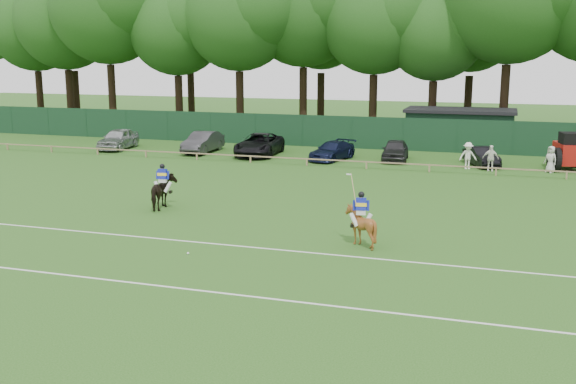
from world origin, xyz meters
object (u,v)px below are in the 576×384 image
at_px(sedan_grey, 203,142).
at_px(utility_shed, 460,128).
at_px(spectator_left, 468,156).
at_px(tractor, 569,152).
at_px(horse_dark, 163,192).
at_px(horse_chestnut, 361,226).
at_px(polo_ball, 188,253).
at_px(hatch_grey, 395,150).
at_px(spectator_right, 551,159).
at_px(suv_black, 259,145).
at_px(estate_black, 481,156).
at_px(sedan_silver, 118,139).
at_px(spectator_mid, 491,158).
at_px(sedan_navy, 332,151).

bearing_deg(sedan_grey, utility_shed, 24.75).
height_order(spectator_left, tractor, tractor).
xyz_separation_m(horse_dark, sedan_grey, (-6.07, 17.55, -0.04)).
distance_m(horse_chestnut, polo_ball, 6.68).
relative_size(hatch_grey, tractor, 1.32).
distance_m(spectator_right, tractor, 1.69).
relative_size(suv_black, tractor, 1.77).
distance_m(suv_black, polo_ball, 24.64).
xyz_separation_m(horse_chestnut, utility_shed, (1.76, 29.45, 0.76)).
bearing_deg(estate_black, spectator_right, -41.50).
bearing_deg(sedan_silver, horse_chestnut, -48.53).
bearing_deg(sedan_grey, tractor, -0.82).
bearing_deg(suv_black, horse_dark, -89.07).
height_order(estate_black, utility_shed, utility_shed).
height_order(sedan_silver, spectator_left, spectator_left).
distance_m(estate_black, spectator_left, 1.81).
xyz_separation_m(spectator_left, polo_ball, (-8.81, -22.48, -0.82)).
relative_size(spectator_left, tractor, 0.54).
relative_size(spectator_mid, polo_ball, 18.34).
bearing_deg(tractor, sedan_grey, 168.47).
bearing_deg(spectator_mid, estate_black, 104.90).
xyz_separation_m(horse_dark, polo_ball, (4.42, -6.40, -0.77)).
bearing_deg(sedan_silver, spectator_mid, -10.37).
relative_size(sedan_silver, sedan_navy, 1.06).
height_order(sedan_grey, spectator_left, spectator_left).
bearing_deg(hatch_grey, sedan_silver, 177.33).
distance_m(sedan_grey, sedan_navy, 10.11).
bearing_deg(suv_black, tractor, -4.00).
bearing_deg(sedan_silver, polo_ball, -60.75).
distance_m(sedan_silver, estate_black, 27.10).
height_order(sedan_silver, sedan_navy, sedan_silver).
distance_m(sedan_silver, spectator_right, 31.30).
relative_size(horse_dark, sedan_navy, 0.44).
height_order(spectator_right, utility_shed, utility_shed).
relative_size(estate_black, spectator_mid, 2.29).
bearing_deg(horse_chestnut, utility_shed, -103.71).
bearing_deg(polo_ball, sedan_silver, 126.54).
relative_size(horse_dark, horse_chestnut, 1.23).
bearing_deg(hatch_grey, estate_black, -9.76).
height_order(horse_chestnut, sedan_silver, sedan_silver).
distance_m(horse_dark, polo_ball, 7.82).
relative_size(horse_dark, spectator_left, 1.12).
bearing_deg(spectator_mid, sedan_grey, 172.74).
distance_m(hatch_grey, utility_shed, 8.93).
relative_size(horse_dark, utility_shed, 0.23).
xyz_separation_m(suv_black, spectator_right, (19.76, -1.19, 0.05)).
relative_size(estate_black, utility_shed, 0.45).
height_order(spectator_left, spectator_right, spectator_left).
distance_m(suv_black, sedan_navy, 5.60).
height_order(sedan_grey, sedan_navy, sedan_grey).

